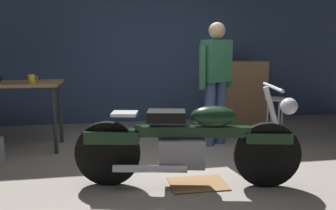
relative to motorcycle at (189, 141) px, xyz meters
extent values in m
plane|color=gray|center=(-0.06, 0.21, -0.45)|extent=(12.00, 12.00, 0.00)
cube|color=#384C70|center=(-0.06, 3.01, 1.10)|extent=(8.00, 0.12, 3.10)
cube|color=#99724C|center=(-2.02, 1.53, 0.43)|extent=(1.30, 0.64, 0.04)
cylinder|color=#2D2D33|center=(-1.43, 1.27, -0.02)|extent=(0.05, 0.05, 0.86)
cylinder|color=#2D2D33|center=(-1.43, 1.79, -0.02)|extent=(0.05, 0.05, 0.86)
cylinder|color=black|center=(0.74, -0.15, -0.13)|extent=(0.64, 0.19, 0.64)
cylinder|color=black|center=(-0.78, 0.16, -0.13)|extent=(0.64, 0.19, 0.64)
cube|color=black|center=(0.74, -0.15, 0.05)|extent=(0.46, 0.22, 0.10)
cube|color=black|center=(-0.73, 0.15, 0.05)|extent=(0.55, 0.28, 0.12)
cube|color=gray|center=(-0.06, 0.02, -0.11)|extent=(0.48, 0.32, 0.28)
cube|color=black|center=(0.03, 0.00, 0.10)|extent=(1.10, 0.31, 0.10)
ellipsoid|color=black|center=(0.23, -0.04, 0.25)|extent=(0.47, 0.30, 0.20)
cube|color=black|center=(-0.21, 0.05, 0.25)|extent=(0.40, 0.31, 0.10)
cube|color=silver|center=(-0.60, 0.12, 0.27)|extent=(0.27, 0.24, 0.03)
cylinder|color=silver|center=(0.80, -0.16, 0.20)|extent=(0.27, 0.10, 0.68)
cylinder|color=silver|center=(0.76, -0.15, 0.53)|extent=(0.15, 0.59, 0.03)
sphere|color=silver|center=(0.92, -0.18, 0.35)|extent=(0.16, 0.16, 0.16)
cylinder|color=silver|center=(-0.39, -0.06, -0.23)|extent=(0.70, 0.21, 0.07)
cylinder|color=#4B5993|center=(0.78, 1.37, -0.01)|extent=(0.15, 0.15, 0.88)
cylinder|color=#4B5993|center=(0.60, 1.29, -0.01)|extent=(0.15, 0.15, 0.88)
cube|color=#33724C|center=(0.69, 1.33, 0.71)|extent=(0.44, 0.36, 0.56)
cylinder|color=#33724C|center=(0.91, 1.43, 0.63)|extent=(0.09, 0.09, 0.58)
cylinder|color=#33724C|center=(0.47, 1.23, 0.63)|extent=(0.09, 0.09, 0.58)
sphere|color=tan|center=(0.69, 1.33, 1.11)|extent=(0.22, 0.22, 0.22)
cylinder|color=#B2B2B7|center=(1.55, 1.26, 0.18)|extent=(0.32, 0.32, 0.02)
cylinder|color=#B2B2B7|center=(1.66, 1.26, -0.14)|extent=(0.02, 0.02, 0.62)
cylinder|color=#B2B2B7|center=(1.55, 1.37, -0.14)|extent=(0.02, 0.02, 0.62)
cylinder|color=#B2B2B7|center=(1.44, 1.26, -0.14)|extent=(0.02, 0.02, 0.62)
cylinder|color=#B2B2B7|center=(1.55, 1.15, -0.14)|extent=(0.02, 0.02, 0.62)
cube|color=#99724C|center=(1.54, 2.51, 0.10)|extent=(0.80, 0.44, 1.10)
sphere|color=tan|center=(1.54, 2.28, 0.40)|extent=(0.04, 0.04, 0.04)
sphere|color=tan|center=(1.54, 2.28, 0.10)|extent=(0.04, 0.04, 0.04)
sphere|color=tan|center=(1.54, 2.28, -0.20)|extent=(0.04, 0.04, 0.04)
cube|color=olive|center=(0.10, 0.01, -0.44)|extent=(0.56, 0.40, 0.01)
torus|color=black|center=(-2.12, 1.56, 0.50)|extent=(0.05, 0.01, 0.05)
cylinder|color=yellow|center=(-1.69, 1.34, 0.51)|extent=(0.08, 0.08, 0.11)
torus|color=yellow|center=(-1.65, 1.34, 0.51)|extent=(0.06, 0.01, 0.06)
camera|label=1|loc=(-0.73, -3.05, 0.91)|focal=35.96mm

